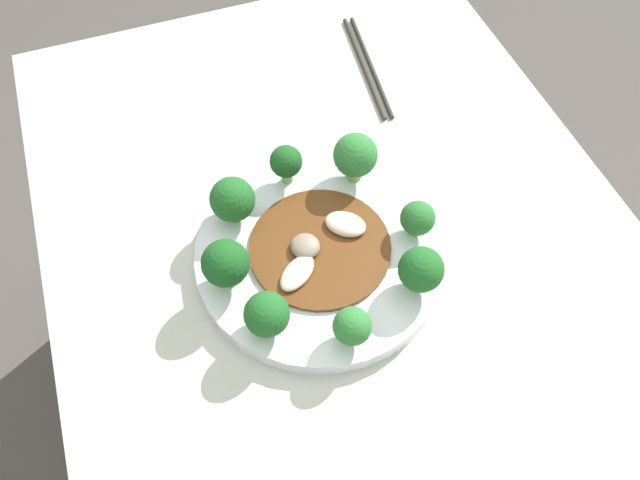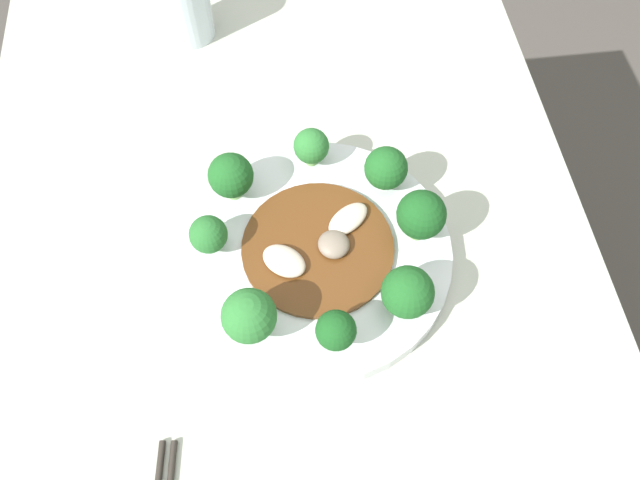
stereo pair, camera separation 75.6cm
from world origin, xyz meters
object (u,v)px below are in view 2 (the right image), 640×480
(broccoli_northeast, at_px, (410,292))
(broccoli_southwest, at_px, (233,176))
(broccoli_west, at_px, (313,146))
(broccoli_south, at_px, (211,235))
(stirfry_center, at_px, (320,246))
(broccoli_northwest, at_px, (388,168))
(plate, at_px, (320,253))
(broccoli_east, at_px, (338,331))
(broccoli_southeast, at_px, (252,316))
(broccoli_north, at_px, (424,215))
(drinking_glass, at_px, (186,2))

(broccoli_northeast, height_order, broccoli_southwest, same)
(broccoli_west, distance_m, broccoli_south, 0.17)
(broccoli_west, xyz_separation_m, stirfry_center, (0.12, -0.01, -0.03))
(broccoli_west, xyz_separation_m, broccoli_northwest, (0.04, 0.08, 0.00))
(broccoli_south, distance_m, broccoli_southwest, 0.08)
(broccoli_northeast, bearing_deg, plate, -134.29)
(broccoli_northwest, bearing_deg, plate, -48.78)
(broccoli_east, relative_size, broccoli_southwest, 0.92)
(plate, bearing_deg, broccoli_northwest, 131.22)
(broccoli_northeast, xyz_separation_m, broccoli_southwest, (-0.17, -0.18, 0.00))
(broccoli_west, distance_m, broccoli_southeast, 0.24)
(broccoli_southwest, xyz_separation_m, stirfry_center, (0.09, 0.09, -0.03))
(plate, xyz_separation_m, broccoli_southwest, (-0.09, -0.09, 0.05))
(broccoli_east, bearing_deg, broccoli_north, 137.38)
(broccoli_east, distance_m, broccoli_southwest, 0.23)
(broccoli_west, bearing_deg, broccoli_north, 42.83)
(broccoli_southwest, relative_size, stirfry_center, 0.37)
(broccoli_northwest, xyz_separation_m, stirfry_center, (0.08, -0.09, -0.03))
(broccoli_south, height_order, broccoli_north, broccoli_north)
(broccoli_southeast, height_order, stirfry_center, broccoli_southeast)
(broccoli_northeast, distance_m, broccoli_northwest, 0.16)
(broccoli_north, bearing_deg, drinking_glass, -146.74)
(plate, distance_m, broccoli_south, 0.13)
(broccoli_northeast, height_order, broccoli_northwest, broccoli_northeast)
(broccoli_west, bearing_deg, broccoli_northeast, 20.45)
(broccoli_west, bearing_deg, broccoli_east, -0.77)
(broccoli_southeast, xyz_separation_m, broccoli_southwest, (-0.18, -0.01, -0.01))
(broccoli_north, distance_m, broccoli_southwest, 0.23)
(broccoli_northeast, bearing_deg, broccoli_north, 160.05)
(stirfry_center, bearing_deg, broccoli_east, 2.00)
(broccoli_northeast, relative_size, stirfry_center, 0.37)
(plate, relative_size, broccoli_south, 5.99)
(broccoli_west, xyz_separation_m, broccoli_south, (0.11, -0.13, -0.00))
(broccoli_north, relative_size, drinking_glass, 0.63)
(drinking_glass, bearing_deg, broccoli_north, 33.26)
(broccoli_west, distance_m, stirfry_center, 0.13)
(plate, bearing_deg, broccoli_west, 176.52)
(plate, relative_size, broccoli_northwest, 5.29)
(broccoli_west, bearing_deg, broccoli_south, -49.96)
(stirfry_center, bearing_deg, broccoli_northeast, 45.40)
(plate, bearing_deg, broccoli_east, 2.14)
(plate, xyz_separation_m, broccoli_southeast, (0.09, -0.08, 0.05))
(broccoli_west, bearing_deg, broccoli_southwest, -69.71)
(plate, height_order, broccoli_south, broccoli_south)
(broccoli_west, xyz_separation_m, broccoli_southwest, (0.04, -0.10, 0.01))
(broccoli_south, distance_m, broccoli_north, 0.24)
(broccoli_south, distance_m, broccoli_northwest, 0.22)
(broccoli_south, bearing_deg, stirfry_center, 82.42)
(broccoli_north, bearing_deg, broccoli_northwest, -160.48)
(broccoli_west, relative_size, broccoli_north, 0.76)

